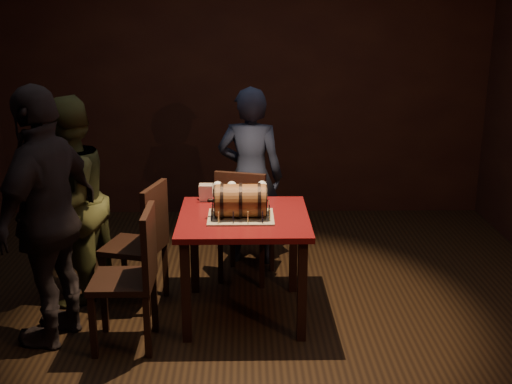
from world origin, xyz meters
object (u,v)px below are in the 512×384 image
at_px(pint_of_ale, 221,196).
at_px(chair_left_rear, 143,238).
at_px(person_left_front, 48,217).
at_px(wine_glass_left, 218,187).
at_px(pub_table, 244,231).
at_px(wine_glass_mid, 232,187).
at_px(wine_glass_right, 262,186).
at_px(person_left_rear, 68,202).
at_px(chair_back, 244,220).
at_px(person_back, 250,177).
at_px(barrel_cake, 241,200).
at_px(chair_left_front, 135,271).

distance_m(pint_of_ale, chair_left_rear, 0.64).
bearing_deg(person_left_front, wine_glass_left, 138.58).
bearing_deg(pub_table, wine_glass_mid, 105.47).
bearing_deg(wine_glass_left, person_left_front, -149.54).
relative_size(wine_glass_left, wine_glass_right, 1.00).
bearing_deg(pub_table, person_left_rear, 167.36).
bearing_deg(chair_back, person_back, 82.47).
bearing_deg(person_left_rear, wine_glass_right, 106.69).
height_order(barrel_cake, person_left_front, person_left_front).
distance_m(wine_glass_left, wine_glass_mid, 0.10).
height_order(wine_glass_mid, wine_glass_right, same).
bearing_deg(chair_left_rear, chair_back, 29.03).
distance_m(barrel_cake, wine_glass_left, 0.40).
bearing_deg(wine_glass_mid, person_left_front, -151.85).
bearing_deg(barrel_cake, wine_glass_mid, 100.48).
bearing_deg(chair_left_front, chair_back, 54.67).
height_order(wine_glass_mid, person_left_front, person_left_front).
relative_size(wine_glass_right, person_left_front, 0.09).
bearing_deg(barrel_cake, chair_back, 88.07).
relative_size(pub_table, wine_glass_left, 5.59).
height_order(chair_left_front, person_left_rear, person_left_rear).
height_order(chair_left_front, person_back, person_back).
xyz_separation_m(barrel_cake, chair_back, (0.02, 0.62, -0.35)).
relative_size(person_left_rear, person_left_front, 0.90).
height_order(wine_glass_right, chair_back, chair_back).
relative_size(pub_table, chair_left_rear, 0.97).
xyz_separation_m(chair_left_rear, chair_left_front, (0.03, -0.58, 0.00)).
bearing_deg(person_left_rear, wine_glass_left, 106.76).
distance_m(wine_glass_left, wine_glass_right, 0.33).
distance_m(wine_glass_mid, person_left_rear, 1.20).
xyz_separation_m(pint_of_ale, chair_left_rear, (-0.57, -0.05, -0.30)).
xyz_separation_m(barrel_cake, person_left_front, (-1.23, -0.26, -0.02)).
relative_size(chair_left_rear, chair_left_front, 1.00).
xyz_separation_m(chair_left_front, person_left_front, (-0.55, 0.10, 0.33)).
distance_m(wine_glass_left, chair_back, 0.47).
bearing_deg(barrel_cake, wine_glass_right, 66.85).
bearing_deg(person_left_front, wine_glass_mid, 136.27).
height_order(chair_back, chair_left_rear, same).
bearing_deg(wine_glass_left, person_left_rear, -178.63).
xyz_separation_m(wine_glass_mid, chair_left_rear, (-0.64, -0.14, -0.34)).
height_order(barrel_cake, chair_back, barrel_cake).
height_order(wine_glass_right, chair_left_front, chair_left_front).
bearing_deg(pub_table, wine_glass_left, 121.22).
relative_size(wine_glass_right, pint_of_ale, 1.07).
bearing_deg(chair_left_rear, person_back, 46.54).
height_order(barrel_cake, chair_left_front, barrel_cake).
bearing_deg(barrel_cake, pub_table, 66.08).
distance_m(chair_left_front, person_left_front, 0.65).
bearing_deg(wine_glass_left, chair_back, 53.96).
distance_m(wine_glass_mid, wine_glass_right, 0.22).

